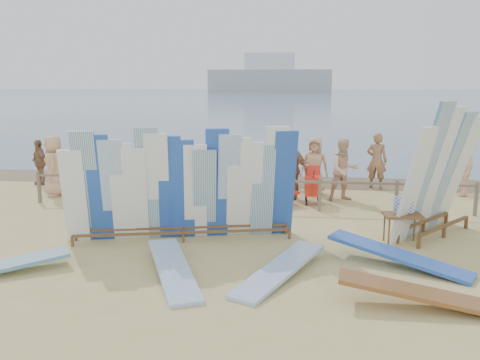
# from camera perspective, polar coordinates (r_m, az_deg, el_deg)

# --- Properties ---
(ground) EXTENTS (160.00, 160.00, 0.00)m
(ground) POSITION_cam_1_polar(r_m,az_deg,el_deg) (11.11, -1.19, -7.00)
(ground) COLOR tan
(ground) RESTS_ON ground
(ocean) EXTENTS (320.00, 240.00, 0.02)m
(ocean) POSITION_cam_1_polar(r_m,az_deg,el_deg) (138.50, 6.80, 9.40)
(ocean) COLOR slate
(ocean) RESTS_ON ground
(wet_sand_strip) EXTENTS (40.00, 2.60, 0.01)m
(wet_sand_strip) POSITION_cam_1_polar(r_m,az_deg,el_deg) (18.05, 2.20, -0.01)
(wet_sand_strip) COLOR brown
(wet_sand_strip) RESTS_ON ground
(distant_ship) EXTENTS (45.00, 8.00, 14.00)m
(distant_ship) POSITION_cam_1_polar(r_m,az_deg,el_deg) (190.95, 3.35, 11.44)
(distant_ship) COLOR #999EA3
(distant_ship) RESTS_ON ocean
(fence) EXTENTS (12.08, 0.08, 0.90)m
(fence) POSITION_cam_1_polar(r_m,az_deg,el_deg) (13.83, 0.64, -0.71)
(fence) COLOR #6F6154
(fence) RESTS_ON ground
(main_surfboard_rack) EXTENTS (4.99, 1.78, 2.52)m
(main_surfboard_rack) POSITION_cam_1_polar(r_m,az_deg,el_deg) (11.05, -6.44, -1.09)
(main_surfboard_rack) COLOR brown
(main_surfboard_rack) RESTS_ON ground
(side_surfboard_rack) EXTENTS (2.29, 2.51, 3.05)m
(side_surfboard_rack) POSITION_cam_1_polar(r_m,az_deg,el_deg) (12.08, 21.30, 0.43)
(side_surfboard_rack) COLOR brown
(side_surfboard_rack) RESTS_ON ground
(vendor_table) EXTENTS (0.84, 0.63, 1.05)m
(vendor_table) POSITION_cam_1_polar(r_m,az_deg,el_deg) (11.44, 17.73, -5.17)
(vendor_table) COLOR brown
(vendor_table) RESTS_ON ground
(flat_board_d) EXTENTS (2.64, 1.73, 0.44)m
(flat_board_d) POSITION_cam_1_polar(r_m,az_deg,el_deg) (10.17, 17.31, -9.24)
(flat_board_d) COLOR #234EB1
(flat_board_d) RESTS_ON ground
(flat_board_b) EXTENTS (1.65, 2.68, 0.26)m
(flat_board_b) POSITION_cam_1_polar(r_m,az_deg,el_deg) (9.28, 4.47, -10.72)
(flat_board_b) COLOR #86A9D7
(flat_board_b) RESTS_ON ground
(flat_board_c) EXTENTS (2.73, 0.85, 0.44)m
(flat_board_c) POSITION_cam_1_polar(r_m,az_deg,el_deg) (8.54, 20.21, -13.38)
(flat_board_c) COLOR brown
(flat_board_c) RESTS_ON ground
(flat_board_a) EXTENTS (1.61, 2.69, 0.27)m
(flat_board_a) POSITION_cam_1_polar(r_m,az_deg,el_deg) (9.35, -7.51, -10.62)
(flat_board_a) COLOR #86A9D7
(flat_board_a) RESTS_ON ground
(beach_chair_left) EXTENTS (0.65, 0.67, 0.82)m
(beach_chair_left) POSITION_cam_1_polar(r_m,az_deg,el_deg) (15.07, 0.74, -1.26)
(beach_chair_left) COLOR red
(beach_chair_left) RESTS_ON ground
(beach_chair_right) EXTENTS (0.88, 0.88, 0.97)m
(beach_chair_right) POSITION_cam_1_polar(r_m,az_deg,el_deg) (14.45, 5.03, -1.65)
(beach_chair_right) COLOR red
(beach_chair_right) RESTS_ON ground
(stroller) EXTENTS (0.54, 0.77, 1.05)m
(stroller) POSITION_cam_1_polar(r_m,az_deg,el_deg) (14.67, 8.16, -0.98)
(stroller) COLOR red
(stroller) RESTS_ON ground
(beachgoer_2) EXTENTS (0.48, 0.80, 1.53)m
(beachgoer_2) POSITION_cam_1_polar(r_m,az_deg,el_deg) (15.00, -10.36, 0.55)
(beachgoer_2) COLOR beige
(beachgoer_2) RESTS_ON ground
(beachgoer_extra_1) EXTENTS (0.95, 0.85, 1.54)m
(beachgoer_extra_1) POSITION_cam_1_polar(r_m,az_deg,el_deg) (18.42, -21.61, 1.87)
(beachgoer_extra_1) COLOR #8C6042
(beachgoer_extra_1) RESTS_ON ground
(beachgoer_11) EXTENTS (1.50, 0.70, 1.56)m
(beachgoer_11) POSITION_cam_1_polar(r_m,az_deg,el_deg) (17.36, -10.19, 2.00)
(beachgoer_11) COLOR beige
(beachgoer_11) RESTS_ON ground
(beachgoer_5) EXTENTS (1.45, 1.13, 1.53)m
(beachgoer_5) POSITION_cam_1_polar(r_m,az_deg,el_deg) (16.77, 5.57, 1.76)
(beachgoer_5) COLOR beige
(beachgoer_5) RESTS_ON ground
(beachgoer_6) EXTENTS (0.91, 0.53, 1.77)m
(beachgoer_6) POSITION_cam_1_polar(r_m,az_deg,el_deg) (15.83, 8.37, 1.58)
(beachgoer_6) COLOR tan
(beachgoer_6) RESTS_ON ground
(beachgoer_7) EXTENTS (0.75, 0.56, 1.82)m
(beachgoer_7) POSITION_cam_1_polar(r_m,az_deg,el_deg) (17.13, 15.09, 2.12)
(beachgoer_7) COLOR #8C6042
(beachgoer_7) RESTS_ON ground
(beachgoer_extra_0) EXTENTS (0.50, 1.19, 1.84)m
(beachgoer_extra_0) POSITION_cam_1_polar(r_m,az_deg,el_deg) (16.80, 23.79, 1.42)
(beachgoer_extra_0) COLOR tan
(beachgoer_extra_0) RESTS_ON ground
(beachgoer_0) EXTENTS (0.75, 1.00, 1.85)m
(beachgoer_0) POSITION_cam_1_polar(r_m,az_deg,el_deg) (16.41, -20.13, 1.50)
(beachgoer_0) COLOR tan
(beachgoer_0) RESTS_ON ground
(beachgoer_8) EXTENTS (0.97, 0.67, 1.82)m
(beachgoer_8) POSITION_cam_1_polar(r_m,az_deg,el_deg) (15.12, 11.60, 1.14)
(beachgoer_8) COLOR beige
(beachgoer_8) RESTS_ON ground
(beachgoer_9) EXTENTS (0.99, 1.01, 1.55)m
(beachgoer_9) POSITION_cam_1_polar(r_m,az_deg,el_deg) (17.80, 22.41, 1.55)
(beachgoer_9) COLOR tan
(beachgoer_9) RESTS_ON ground
(beachgoer_4) EXTENTS (1.13, 1.01, 1.81)m
(beachgoer_4) POSITION_cam_1_polar(r_m,az_deg,el_deg) (15.08, 5.85, 1.28)
(beachgoer_4) COLOR #8C6042
(beachgoer_4) RESTS_ON ground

